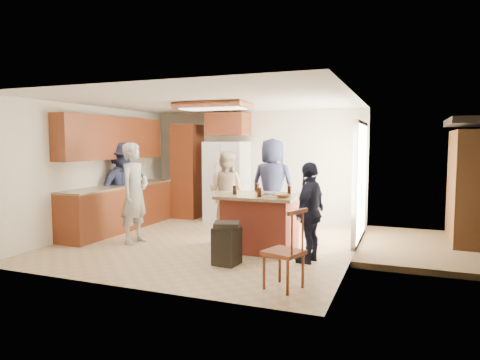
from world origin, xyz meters
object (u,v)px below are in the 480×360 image
at_px(person_behind_left, 226,192).
at_px(kitchen_island, 260,222).
at_px(person_side_right, 310,212).
at_px(person_counter, 122,186).
at_px(person_behind_right, 272,184).
at_px(refrigerator, 227,182).
at_px(trash_bin, 227,243).
at_px(spindle_chair, 285,252).
at_px(person_front_left, 135,193).

distance_m(person_behind_left, kitchen_island, 1.63).
relative_size(person_side_right, person_counter, 0.84).
distance_m(person_counter, kitchen_island, 3.29).
relative_size(person_behind_right, refrigerator, 1.04).
distance_m(person_counter, trash_bin, 3.47).
bearing_deg(kitchen_island, person_behind_left, 133.96).
xyz_separation_m(refrigerator, trash_bin, (1.37, -3.24, -0.58)).
relative_size(person_counter, kitchen_island, 1.40).
xyz_separation_m(trash_bin, spindle_chair, (1.08, -0.71, 0.13)).
height_order(person_side_right, refrigerator, refrigerator).
xyz_separation_m(person_behind_left, person_behind_right, (0.80, 0.52, 0.13)).
distance_m(person_behind_right, refrigerator, 1.40).
distance_m(trash_bin, spindle_chair, 1.30).
height_order(person_behind_left, person_counter, person_counter).
relative_size(person_side_right, trash_bin, 2.38).
height_order(person_front_left, person_behind_left, person_front_left).
height_order(person_counter, kitchen_island, person_counter).
xyz_separation_m(person_behind_right, spindle_chair, (1.19, -3.36, -0.48)).
xyz_separation_m(person_side_right, trash_bin, (-1.10, -0.58, -0.43)).
bearing_deg(person_side_right, kitchen_island, -102.73).
bearing_deg(person_front_left, kitchen_island, -81.31).
height_order(person_side_right, spindle_chair, person_side_right).
relative_size(person_behind_left, trash_bin, 2.57).
distance_m(person_side_right, refrigerator, 3.63).
relative_size(person_counter, refrigerator, 0.99).
height_order(person_behind_left, person_side_right, person_behind_left).
bearing_deg(person_behind_right, person_side_right, 122.87).
xyz_separation_m(person_side_right, person_counter, (-4.12, 1.02, 0.14)).
relative_size(person_front_left, refrigerator, 0.99).
relative_size(person_front_left, person_behind_left, 1.10).
distance_m(person_behind_left, person_counter, 2.16).
bearing_deg(person_behind_right, spindle_chair, 111.86).
bearing_deg(refrigerator, person_counter, -135.17).
relative_size(person_behind_right, person_side_right, 1.24).
xyz_separation_m(kitchen_island, spindle_chair, (0.89, -1.69, -0.02)).
relative_size(refrigerator, kitchen_island, 1.41).
height_order(person_front_left, spindle_chair, person_front_left).
height_order(person_side_right, kitchen_island, person_side_right).
distance_m(person_side_right, trash_bin, 1.32).
bearing_deg(trash_bin, person_behind_left, 113.36).
relative_size(person_behind_left, refrigerator, 0.90).
xyz_separation_m(person_behind_left, trash_bin, (0.92, -2.13, -0.49)).
bearing_deg(person_front_left, trash_bin, -107.14).
xyz_separation_m(person_side_right, refrigerator, (-2.47, 2.66, 0.15)).
xyz_separation_m(person_behind_right, refrigerator, (-1.26, 0.60, -0.03)).
bearing_deg(person_counter, person_behind_left, -70.05).
distance_m(refrigerator, kitchen_island, 2.78).
xyz_separation_m(refrigerator, kitchen_island, (1.56, -2.26, -0.43)).
height_order(refrigerator, trash_bin, refrigerator).
xyz_separation_m(person_behind_left, spindle_chair, (1.99, -2.84, -0.36)).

